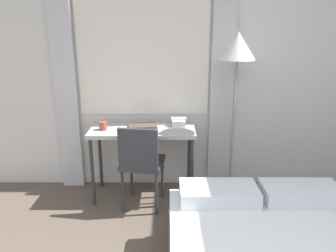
{
  "coord_description": "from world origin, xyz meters",
  "views": [
    {
      "loc": [
        -0.13,
        -0.59,
        1.79
      ],
      "look_at": [
        -0.14,
        2.24,
        0.92
      ],
      "focal_mm": 35.0,
      "sensor_mm": 36.0,
      "label": 1
    }
  ],
  "objects_px": {
    "desk": "(144,136)",
    "telephone": "(180,122)",
    "book": "(144,126)",
    "mug": "(104,126)",
    "desk_chair": "(142,160)",
    "standing_lamp": "(238,59)"
  },
  "relations": [
    {
      "from": "standing_lamp",
      "to": "book",
      "type": "xyz_separation_m",
      "value": [
        -0.92,
        0.14,
        -0.7
      ]
    },
    {
      "from": "desk_chair",
      "to": "telephone",
      "type": "height_order",
      "value": "desk_chair"
    },
    {
      "from": "desk_chair",
      "to": "desk",
      "type": "bearing_deg",
      "value": 98.61
    },
    {
      "from": "mug",
      "to": "desk",
      "type": "bearing_deg",
      "value": 6.46
    },
    {
      "from": "desk",
      "to": "mug",
      "type": "distance_m",
      "value": 0.42
    },
    {
      "from": "book",
      "to": "telephone",
      "type": "bearing_deg",
      "value": 8.1
    },
    {
      "from": "desk_chair",
      "to": "mug",
      "type": "bearing_deg",
      "value": 161.42
    },
    {
      "from": "desk_chair",
      "to": "mug",
      "type": "height_order",
      "value": "desk_chair"
    },
    {
      "from": "desk",
      "to": "book",
      "type": "distance_m",
      "value": 0.1
    },
    {
      "from": "desk",
      "to": "telephone",
      "type": "bearing_deg",
      "value": 15.38
    },
    {
      "from": "book",
      "to": "mug",
      "type": "xyz_separation_m",
      "value": [
        -0.4,
        -0.09,
        0.03
      ]
    },
    {
      "from": "telephone",
      "to": "mug",
      "type": "distance_m",
      "value": 0.79
    },
    {
      "from": "desk",
      "to": "desk_chair",
      "type": "bearing_deg",
      "value": -90.04
    },
    {
      "from": "desk",
      "to": "standing_lamp",
      "type": "bearing_deg",
      "value": -5.44
    },
    {
      "from": "desk_chair",
      "to": "book",
      "type": "bearing_deg",
      "value": 99.07
    },
    {
      "from": "desk",
      "to": "desk_chair",
      "type": "height_order",
      "value": "desk_chair"
    },
    {
      "from": "telephone",
      "to": "mug",
      "type": "xyz_separation_m",
      "value": [
        -0.78,
        -0.15,
        0.0
      ]
    },
    {
      "from": "desk_chair",
      "to": "standing_lamp",
      "type": "height_order",
      "value": "standing_lamp"
    },
    {
      "from": "telephone",
      "to": "mug",
      "type": "relative_size",
      "value": 1.92
    },
    {
      "from": "desk",
      "to": "telephone",
      "type": "distance_m",
      "value": 0.41
    },
    {
      "from": "standing_lamp",
      "to": "mug",
      "type": "xyz_separation_m",
      "value": [
        -1.32,
        0.04,
        -0.67
      ]
    },
    {
      "from": "desk_chair",
      "to": "book",
      "type": "relative_size",
      "value": 2.8
    }
  ]
}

